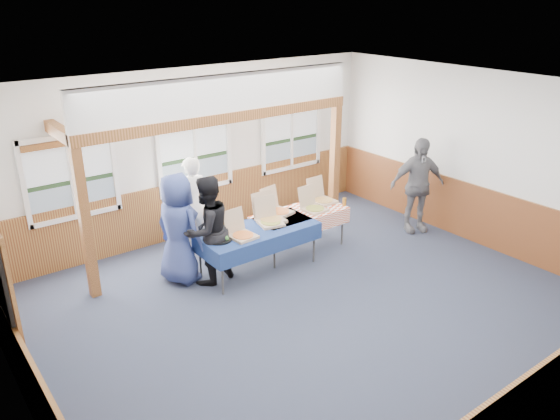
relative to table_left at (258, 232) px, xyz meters
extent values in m
plane|color=#252B3D|center=(-0.05, -1.46, -0.71)|extent=(8.00, 8.00, 0.00)
plane|color=white|center=(-0.05, -1.46, 2.49)|extent=(8.00, 8.00, 0.00)
plane|color=silver|center=(-0.05, 2.04, 0.89)|extent=(8.00, 0.00, 8.00)
plane|color=silver|center=(-0.05, -4.96, 0.89)|extent=(8.00, 0.00, 8.00)
plane|color=silver|center=(-4.05, -1.46, 0.89)|extent=(0.00, 8.00, 8.00)
plane|color=silver|center=(3.95, -1.46, 0.89)|extent=(0.00, 8.00, 8.00)
cube|color=brown|center=(-0.05, 2.02, -0.16)|extent=(7.98, 0.05, 1.10)
cube|color=brown|center=(-0.05, -4.93, -0.16)|extent=(7.98, 0.05, 1.10)
cube|color=brown|center=(-4.02, -1.46, -0.16)|extent=(0.05, 6.98, 1.10)
cube|color=brown|center=(3.93, -1.46, -0.16)|extent=(0.05, 6.98, 1.10)
cube|color=#363636|center=(-4.01, -0.56, 0.34)|extent=(0.06, 1.30, 2.10)
cube|color=white|center=(-2.35, 1.98, 0.20)|extent=(1.52, 0.05, 0.08)
cube|color=white|center=(-2.35, 1.98, 1.58)|extent=(1.52, 0.05, 0.08)
cube|color=white|center=(-3.09, 1.98, 0.89)|extent=(0.08, 0.05, 1.46)
cube|color=white|center=(-1.61, 1.98, 0.89)|extent=(0.08, 0.05, 1.46)
cube|color=white|center=(-2.35, 1.98, 0.89)|extent=(0.05, 0.05, 1.30)
cube|color=slate|center=(-2.35, 2.02, 0.50)|extent=(1.40, 0.02, 0.52)
cube|color=#1D361B|center=(-2.35, 2.02, 0.80)|extent=(1.40, 0.02, 0.08)
cube|color=#B3BBC1|center=(-2.35, 2.02, 1.19)|extent=(1.40, 0.02, 0.70)
cube|color=brown|center=(-2.35, 1.96, 1.48)|extent=(1.40, 0.07, 0.10)
cube|color=white|center=(-0.05, 1.98, 0.20)|extent=(1.52, 0.05, 0.08)
cube|color=white|center=(-0.05, 1.98, 1.58)|extent=(1.52, 0.05, 0.08)
cube|color=white|center=(-0.79, 1.98, 0.89)|extent=(0.08, 0.05, 1.46)
cube|color=white|center=(0.69, 1.98, 0.89)|extent=(0.08, 0.05, 1.46)
cube|color=white|center=(-0.05, 1.98, 0.89)|extent=(0.05, 0.05, 1.30)
cube|color=slate|center=(-0.05, 2.02, 0.50)|extent=(1.40, 0.02, 0.52)
cube|color=#1D361B|center=(-0.05, 2.02, 0.80)|extent=(1.40, 0.02, 0.08)
cube|color=#B3BBC1|center=(-0.05, 2.02, 1.19)|extent=(1.40, 0.02, 0.70)
cube|color=brown|center=(-0.05, 1.96, 1.48)|extent=(1.40, 0.07, 0.10)
cube|color=white|center=(2.25, 1.98, 0.20)|extent=(1.52, 0.05, 0.08)
cube|color=white|center=(2.25, 1.98, 1.58)|extent=(1.52, 0.05, 0.08)
cube|color=white|center=(1.51, 1.98, 0.89)|extent=(0.08, 0.05, 1.46)
cube|color=white|center=(2.99, 1.98, 0.89)|extent=(0.08, 0.05, 1.46)
cube|color=white|center=(2.25, 1.98, 0.89)|extent=(0.05, 0.05, 1.30)
cube|color=slate|center=(2.25, 2.02, 0.50)|extent=(1.40, 0.02, 0.52)
cube|color=#1D361B|center=(2.25, 2.02, 0.80)|extent=(1.40, 0.02, 0.08)
cube|color=#B3BBC1|center=(2.25, 2.02, 1.19)|extent=(1.40, 0.02, 0.70)
cube|color=brown|center=(2.25, 1.96, 1.48)|extent=(1.40, 0.07, 0.10)
cube|color=brown|center=(-2.55, 0.84, 0.49)|extent=(0.15, 0.15, 2.40)
cube|color=brown|center=(2.45, 0.84, 0.49)|extent=(0.15, 0.15, 2.40)
cube|color=brown|center=(-0.05, 0.84, 1.78)|extent=(5.15, 0.18, 0.18)
cylinder|color=#363636|center=(-0.93, -0.35, -0.34)|extent=(0.04, 0.04, 0.73)
cylinder|color=#363636|center=(-0.93, 0.35, -0.34)|extent=(0.04, 0.04, 0.73)
cylinder|color=#363636|center=(0.93, -0.35, -0.34)|extent=(0.04, 0.04, 0.73)
cylinder|color=#363636|center=(0.93, 0.35, -0.34)|extent=(0.04, 0.04, 0.73)
cube|color=#363636|center=(0.00, 0.00, 0.03)|extent=(2.12, 1.26, 0.03)
cube|color=navy|center=(0.00, 0.00, 0.05)|extent=(2.19, 1.33, 0.01)
cube|color=navy|center=(0.00, -0.44, -0.10)|extent=(1.99, 0.48, 0.28)
cube|color=navy|center=(0.00, 0.44, -0.10)|extent=(1.99, 0.48, 0.28)
cylinder|color=#363636|center=(0.24, -0.13, -0.34)|extent=(0.04, 0.04, 0.73)
cylinder|color=#363636|center=(0.24, 0.45, -0.34)|extent=(0.04, 0.04, 0.73)
cylinder|color=#363636|center=(1.81, -0.13, -0.34)|extent=(0.04, 0.04, 0.73)
cylinder|color=#363636|center=(1.81, 0.45, -0.34)|extent=(0.04, 0.04, 0.73)
cube|color=#363636|center=(1.02, 0.16, 0.03)|extent=(1.82, 1.16, 0.03)
cube|color=red|center=(1.02, 0.16, 0.05)|extent=(1.90, 1.24, 0.01)
cube|color=red|center=(1.02, -0.22, -0.10)|extent=(1.68, 0.52, 0.28)
cube|color=red|center=(1.02, 0.54, -0.10)|extent=(1.68, 0.52, 0.28)
cube|color=tan|center=(-0.40, -0.15, 0.07)|extent=(0.41, 0.41, 0.04)
cylinder|color=gold|center=(-0.40, -0.15, 0.10)|extent=(0.36, 0.36, 0.01)
cube|color=tan|center=(-0.42, 0.08, 0.28)|extent=(0.39, 0.12, 0.38)
cube|color=tan|center=(0.35, 0.12, 0.08)|extent=(0.43, 0.43, 0.05)
cylinder|color=#CCBE5E|center=(0.35, 0.12, 0.11)|extent=(0.38, 0.38, 0.01)
cube|color=tan|center=(0.36, 0.37, 0.31)|extent=(0.42, 0.11, 0.41)
cube|color=tan|center=(0.27, 0.02, 0.07)|extent=(0.46, 0.46, 0.04)
cylinder|color=gold|center=(0.27, 0.02, 0.10)|extent=(0.40, 0.40, 0.01)
cube|color=tan|center=(0.32, 0.25, 0.29)|extent=(0.40, 0.17, 0.38)
cube|color=tan|center=(0.67, 0.31, 0.08)|extent=(0.48, 0.48, 0.05)
cylinder|color=gold|center=(0.67, 0.31, 0.11)|extent=(0.42, 0.42, 0.01)
cube|color=tan|center=(0.63, 0.55, 0.30)|extent=(0.42, 0.17, 0.40)
cube|color=tan|center=(1.27, 0.04, 0.07)|extent=(0.39, 0.39, 0.04)
cylinder|color=gold|center=(1.27, 0.04, 0.10)|extent=(0.34, 0.34, 0.01)
cube|color=tan|center=(1.26, 0.27, 0.28)|extent=(0.38, 0.11, 0.37)
cube|color=tan|center=(1.67, 0.26, 0.07)|extent=(0.41, 0.41, 0.04)
cylinder|color=#CCBE5E|center=(1.67, 0.26, 0.10)|extent=(0.36, 0.36, 0.01)
cube|color=tan|center=(1.67, 0.50, 0.29)|extent=(0.40, 0.11, 0.39)
cylinder|color=black|center=(-0.75, 0.00, 0.07)|extent=(0.41, 0.41, 0.03)
cylinder|color=white|center=(-0.75, 0.00, 0.09)|extent=(0.09, 0.09, 0.04)
sphere|color=#37702A|center=(-0.64, 0.00, 0.10)|extent=(0.09, 0.09, 0.09)
sphere|color=#BBBCA9|center=(-0.68, 0.09, 0.10)|extent=(0.09, 0.09, 0.09)
sphere|color=#37702A|center=(-0.77, 0.11, 0.10)|extent=(0.09, 0.09, 0.09)
sphere|color=#BBBCA9|center=(-0.85, 0.05, 0.10)|extent=(0.09, 0.09, 0.09)
sphere|color=#37702A|center=(-0.85, -0.05, 0.10)|extent=(0.09, 0.09, 0.09)
sphere|color=#BBBCA9|center=(-0.77, -0.11, 0.10)|extent=(0.09, 0.09, 0.09)
sphere|color=#37702A|center=(-0.68, -0.09, 0.10)|extent=(0.09, 0.09, 0.09)
cylinder|color=#986019|center=(1.87, -0.09, 0.13)|extent=(0.07, 0.07, 0.15)
imported|color=white|center=(-0.47, 1.42, 0.17)|extent=(0.67, 0.47, 1.75)
imported|color=black|center=(-0.87, 0.16, 0.20)|extent=(1.00, 0.85, 1.80)
imported|color=navy|center=(-1.23, 0.45, 0.22)|extent=(0.86, 1.05, 1.84)
imported|color=slate|center=(3.42, -0.49, 0.24)|extent=(1.20, 0.87, 1.89)
camera|label=1|loc=(-4.70, -6.87, 3.74)|focal=35.00mm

